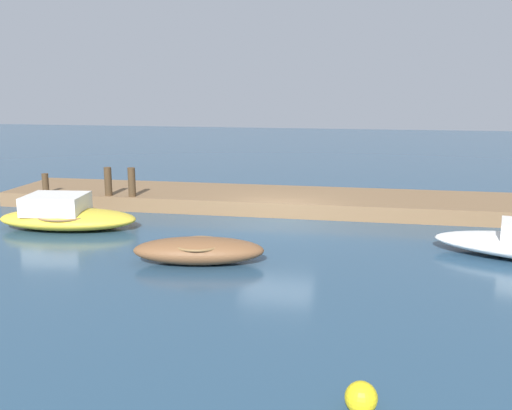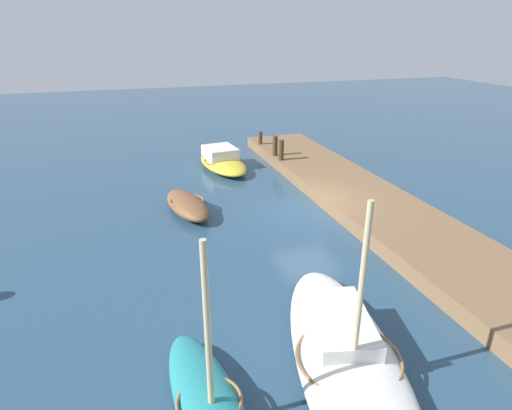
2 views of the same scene
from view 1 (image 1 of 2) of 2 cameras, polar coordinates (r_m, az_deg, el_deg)
name	(u,v)px [view 1 (image 1 of 2)]	position (r m, az deg, el deg)	size (l,w,h in m)	color
ground_plane	(278,223)	(19.55, 2.20, -1.79)	(84.00, 84.00, 0.00)	navy
dock_platform	(287,201)	(21.89, 3.16, 0.43)	(21.98, 3.65, 0.54)	brown
rowboat_brown	(199,250)	(15.20, -5.75, -4.52)	(3.64, 1.89, 0.69)	brown
motorboat_yellow	(65,215)	(19.71, -18.51, -0.99)	(4.71, 2.47, 1.12)	gold
mooring_post_west	(132,182)	(21.69, -12.30, 2.24)	(0.27, 0.27, 1.08)	#47331E
mooring_post_mid_west	(108,181)	(22.07, -14.56, 2.29)	(0.27, 0.27, 1.07)	#47331E
mooring_post_mid_east	(45,183)	(23.30, -20.29, 2.04)	(0.24, 0.24, 0.76)	#47331E
marker_buoy	(361,398)	(8.81, 10.46, -18.41)	(0.48, 0.48, 0.48)	yellow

